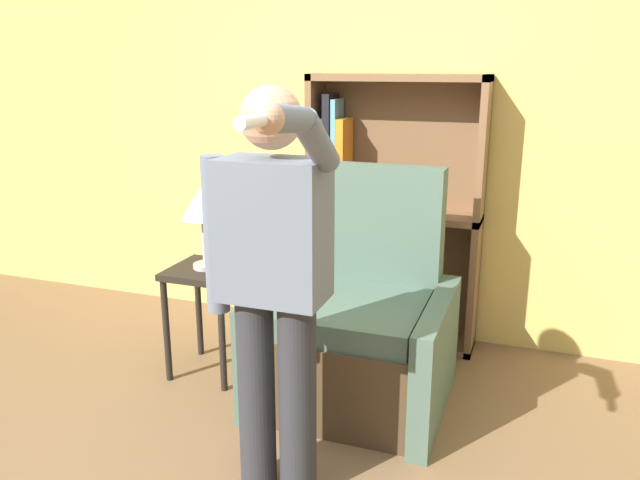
% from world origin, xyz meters
% --- Properties ---
extents(wall_back, '(8.00, 0.06, 2.80)m').
position_xyz_m(wall_back, '(0.00, 2.03, 1.40)').
color(wall_back, '#E0C160').
rests_on(wall_back, ground_plane).
extents(bookcase, '(1.04, 0.28, 1.64)m').
position_xyz_m(bookcase, '(0.04, 1.87, 0.79)').
color(bookcase, brown).
rests_on(bookcase, ground_plane).
extents(armchair, '(0.93, 0.87, 1.18)m').
position_xyz_m(armchair, '(0.15, 1.11, 0.37)').
color(armchair, '#4C3823').
rests_on(armchair, ground_plane).
extents(person_standing, '(0.54, 0.78, 1.62)m').
position_xyz_m(person_standing, '(0.06, 0.27, 0.92)').
color(person_standing, '#2D2D33').
rests_on(person_standing, ground_plane).
extents(side_table, '(0.40, 0.40, 0.62)m').
position_xyz_m(side_table, '(-0.70, 1.08, 0.49)').
color(side_table, black).
rests_on(side_table, ground_plane).
extents(table_lamp, '(0.24, 0.24, 0.46)m').
position_xyz_m(table_lamp, '(-0.70, 1.08, 0.97)').
color(table_lamp, '#B7B2A8').
rests_on(table_lamp, side_table).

